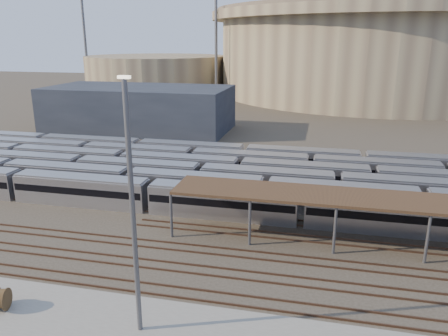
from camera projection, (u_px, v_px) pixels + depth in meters
ground at (242, 250)px, 44.78m from camera, size 420.00×420.00×0.00m
apron at (136, 334)px, 31.83m from camera, size 50.00×9.00×0.20m
subway_trains at (259, 178)px, 61.77m from camera, size 127.00×23.90×3.60m
empty_tracks at (231, 273)px, 40.09m from camera, size 170.00×9.62×0.18m
stadium at (376, 50)px, 165.38m from camera, size 124.00×124.00×32.50m
secondary_arena at (157, 73)px, 177.07m from camera, size 56.00×56.00×14.00m
service_building at (139, 108)px, 102.24m from camera, size 42.00×20.00×10.00m
floodlight_0 at (216, 38)px, 148.03m from camera, size 4.00×1.00×38.40m
floodlight_1 at (85, 38)px, 169.21m from camera, size 4.00×1.00×38.40m
floodlight_3 at (288, 38)px, 190.40m from camera, size 4.00×1.00×38.40m
cable_reel_west at (1, 298)px, 34.49m from camera, size 1.41×1.99×1.79m
yard_light_pole at (133, 212)px, 29.62m from camera, size 0.81×0.36×18.44m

